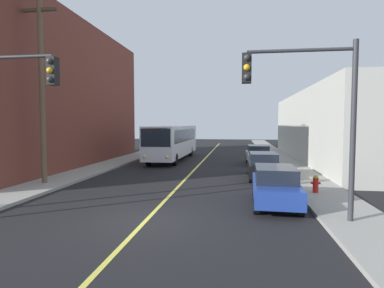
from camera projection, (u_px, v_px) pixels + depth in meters
The scene contains 14 objects.
ground_plane at pixel (145, 221), 10.98m from camera, with size 120.00×120.00×0.00m, color black.
sidewalk_left at pixel (86, 172), 21.89m from camera, with size 2.50×90.00×0.15m, color gray.
sidewalk_right at pixel (303, 177), 19.81m from camera, with size 2.50×90.00×0.15m, color gray.
lane_stripe_center at pixel (198, 165), 25.79m from camera, with size 0.16×60.00×0.01m, color #D8CC4C.
building_left_brick at pixel (32, 96), 25.65m from camera, with size 10.00×21.86×11.38m.
building_right_warehouse at pixel (366, 127), 28.13m from camera, with size 12.00×26.30×6.24m.
city_bus at pixel (173, 141), 29.93m from camera, with size 2.78×12.20×3.20m.
parked_car_blue at pixel (275, 185), 13.17m from camera, with size 1.94×4.46×1.62m.
parked_car_black at pixel (263, 165), 19.57m from camera, with size 1.82×4.40×1.62m.
parked_car_white at pixel (258, 154), 26.48m from camera, with size 1.92×4.45×1.62m.
utility_pole_near at pixel (41, 74), 17.07m from camera, with size 2.40×0.28×10.86m.
traffic_signal_left_corner at pixel (4, 100), 11.66m from camera, with size 3.75×0.48×6.00m.
traffic_signal_right_corner at pixel (306, 97), 10.54m from camera, with size 3.75×0.48×6.00m.
fire_hydrant at pixel (316, 183), 14.91m from camera, with size 0.44×0.26×0.84m.
Camera 1 is at (3.17, -10.44, 3.40)m, focal length 29.45 mm.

